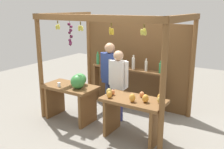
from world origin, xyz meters
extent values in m
plane|color=gray|center=(0.00, 0.00, 0.00)|extent=(12.00, 12.00, 0.00)
cylinder|color=brown|center=(-1.42, -0.89, 1.16)|extent=(0.10, 0.10, 2.33)
cylinder|color=brown|center=(1.42, -0.89, 1.16)|extent=(0.10, 0.10, 2.33)
cylinder|color=brown|center=(-1.42, 0.89, 1.16)|extent=(0.10, 0.10, 2.33)
cylinder|color=brown|center=(1.42, 0.89, 1.16)|extent=(0.10, 0.10, 2.33)
cube|color=brown|center=(0.00, -0.89, 2.27)|extent=(2.94, 0.12, 0.12)
cube|color=brown|center=(-1.42, 0.00, 2.27)|extent=(0.12, 1.87, 0.12)
cube|color=brown|center=(1.42, 0.00, 2.27)|extent=(0.12, 1.87, 0.12)
cube|color=brown|center=(0.00, 0.91, 1.05)|extent=(2.84, 0.04, 2.09)
cylinder|color=brown|center=(1.00, -0.77, 2.16)|extent=(0.02, 0.02, 0.06)
ellipsoid|color=#D1CC4C|center=(1.03, -0.77, 2.05)|extent=(0.04, 0.07, 0.11)
ellipsoid|color=#D1CC4C|center=(1.01, -0.76, 2.07)|extent=(0.05, 0.05, 0.11)
ellipsoid|color=#D1CC4C|center=(0.99, -0.74, 2.07)|extent=(0.06, 0.04, 0.11)
ellipsoid|color=#D1CC4C|center=(0.97, -0.75, 2.07)|extent=(0.06, 0.06, 0.11)
ellipsoid|color=#D1CC4C|center=(0.95, -0.76, 2.05)|extent=(0.04, 0.05, 0.11)
ellipsoid|color=#D1CC4C|center=(0.96, -0.80, 2.06)|extent=(0.05, 0.05, 0.11)
ellipsoid|color=#D1CC4C|center=(0.99, -0.80, 2.05)|extent=(0.07, 0.04, 0.11)
ellipsoid|color=#D1CC4C|center=(1.02, -0.80, 2.04)|extent=(0.07, 0.06, 0.11)
cylinder|color=brown|center=(0.36, -0.76, 2.16)|extent=(0.02, 0.02, 0.06)
ellipsoid|color=gold|center=(0.39, -0.77, 2.03)|extent=(0.04, 0.06, 0.13)
ellipsoid|color=gold|center=(0.36, -0.74, 2.03)|extent=(0.06, 0.05, 0.13)
ellipsoid|color=gold|center=(0.34, -0.75, 2.03)|extent=(0.06, 0.07, 0.14)
ellipsoid|color=gold|center=(0.33, -0.78, 2.04)|extent=(0.05, 0.06, 0.14)
ellipsoid|color=gold|center=(0.36, -0.79, 2.05)|extent=(0.08, 0.05, 0.13)
cylinder|color=brown|center=(-1.00, -0.71, 2.16)|extent=(0.02, 0.02, 0.06)
ellipsoid|color=#D1CC4C|center=(-0.97, -0.71, 2.06)|extent=(0.04, 0.06, 0.11)
ellipsoid|color=#D1CC4C|center=(-0.98, -0.69, 2.04)|extent=(0.07, 0.05, 0.11)
ellipsoid|color=#D1CC4C|center=(-1.01, -0.68, 2.07)|extent=(0.06, 0.05, 0.11)
ellipsoid|color=#D1CC4C|center=(-1.03, -0.71, 2.04)|extent=(0.04, 0.07, 0.11)
ellipsoid|color=#D1CC4C|center=(-1.01, -0.74, 2.05)|extent=(0.06, 0.05, 0.11)
ellipsoid|color=#D1CC4C|center=(-0.97, -0.75, 2.06)|extent=(0.06, 0.05, 0.11)
cylinder|color=brown|center=(-0.36, -0.76, 2.16)|extent=(0.02, 0.02, 0.06)
ellipsoid|color=#D1CC4C|center=(-0.32, -0.76, 2.05)|extent=(0.04, 0.07, 0.11)
ellipsoid|color=#D1CC4C|center=(-0.33, -0.74, 2.05)|extent=(0.05, 0.05, 0.11)
ellipsoid|color=#D1CC4C|center=(-0.35, -0.72, 2.04)|extent=(0.07, 0.04, 0.11)
ellipsoid|color=#D1CC4C|center=(-0.38, -0.73, 2.06)|extent=(0.06, 0.05, 0.11)
ellipsoid|color=#D1CC4C|center=(-0.39, -0.74, 2.05)|extent=(0.05, 0.06, 0.11)
ellipsoid|color=#D1CC4C|center=(-0.39, -0.77, 2.06)|extent=(0.04, 0.06, 0.11)
ellipsoid|color=#D1CC4C|center=(-0.37, -0.78, 2.05)|extent=(0.07, 0.05, 0.11)
ellipsoid|color=#D1CC4C|center=(-0.35, -0.79, 2.07)|extent=(0.07, 0.04, 0.11)
ellipsoid|color=#D1CC4C|center=(-0.32, -0.78, 2.07)|extent=(0.05, 0.06, 0.11)
cylinder|color=#4C422D|center=(-0.84, -0.53, 1.91)|extent=(0.01, 0.01, 0.55)
sphere|color=#47142D|center=(-0.86, -0.53, 2.11)|extent=(0.07, 0.07, 0.07)
sphere|color=#511938|center=(-0.81, -0.51, 2.06)|extent=(0.06, 0.06, 0.06)
sphere|color=#511938|center=(-0.82, -0.52, 1.98)|extent=(0.07, 0.07, 0.07)
sphere|color=#47142D|center=(-0.85, -0.53, 1.93)|extent=(0.06, 0.06, 0.06)
sphere|color=#47142D|center=(-0.83, -0.50, 1.85)|extent=(0.07, 0.07, 0.07)
sphere|color=#511938|center=(-0.84, -0.53, 1.77)|extent=(0.06, 0.06, 0.06)
sphere|color=#601E42|center=(-0.84, -0.52, 1.72)|extent=(0.07, 0.07, 0.07)
sphere|color=#601E42|center=(-0.83, -0.53, 1.69)|extent=(0.07, 0.07, 0.07)
sphere|color=#601E42|center=(-0.82, -0.55, 1.69)|extent=(0.07, 0.07, 0.07)
cube|color=brown|center=(-0.78, -0.66, 0.76)|extent=(1.19, 0.64, 0.06)
cube|color=brown|center=(-1.26, -0.66, 0.37)|extent=(0.06, 0.58, 0.73)
cube|color=brown|center=(-0.30, -0.66, 0.37)|extent=(0.06, 0.58, 0.73)
ellipsoid|color=#429347|center=(-0.62, -0.51, 0.92)|extent=(0.40, 0.40, 0.26)
ellipsoid|color=#38843D|center=(-0.50, -0.73, 0.94)|extent=(0.30, 0.30, 0.30)
cylinder|color=white|center=(-0.93, -0.84, 0.84)|extent=(0.07, 0.07, 0.09)
cube|color=brown|center=(0.78, -0.66, 0.76)|extent=(1.19, 0.64, 0.06)
cube|color=brown|center=(0.30, -0.66, 0.37)|extent=(0.06, 0.58, 0.73)
cube|color=brown|center=(1.26, -0.66, 0.37)|extent=(0.06, 0.58, 0.73)
ellipsoid|color=#E07F47|center=(0.33, -0.68, 0.85)|extent=(0.13, 0.13, 0.11)
ellipsoid|color=#E07F47|center=(0.87, -0.49, 0.85)|extent=(0.13, 0.13, 0.11)
ellipsoid|color=gold|center=(0.83, -0.81, 0.87)|extent=(0.12, 0.12, 0.15)
ellipsoid|color=#B79E47|center=(0.30, -0.76, 0.87)|extent=(0.12, 0.12, 0.15)
ellipsoid|color=gold|center=(0.37, -0.86, 0.86)|extent=(0.11, 0.11, 0.13)
ellipsoid|color=gold|center=(1.23, -0.47, 0.86)|extent=(0.11, 0.11, 0.13)
ellipsoid|color=gold|center=(1.04, -0.71, 0.87)|extent=(0.17, 0.17, 0.15)
ellipsoid|color=#B79E47|center=(1.28, -0.61, 0.86)|extent=(0.13, 0.13, 0.13)
cube|color=brown|center=(-1.03, 0.66, 0.50)|extent=(0.05, 0.20, 1.00)
cube|color=brown|center=(0.82, 0.66, 0.50)|extent=(0.05, 0.20, 1.00)
cube|color=brown|center=(-0.10, 0.66, 0.98)|extent=(1.85, 0.22, 0.04)
cylinder|color=#338C4C|center=(-0.96, 0.66, 1.13)|extent=(0.07, 0.07, 0.27)
cylinder|color=#338C4C|center=(-0.96, 0.66, 1.30)|extent=(0.03, 0.03, 0.06)
cylinder|color=gold|center=(-0.62, 0.66, 1.14)|extent=(0.06, 0.06, 0.28)
cylinder|color=gold|center=(-0.62, 0.66, 1.31)|extent=(0.03, 0.03, 0.06)
cylinder|color=#338C4C|center=(-0.27, 0.66, 1.12)|extent=(0.07, 0.07, 0.24)
cylinder|color=#338C4C|center=(-0.27, 0.66, 1.27)|extent=(0.03, 0.03, 0.06)
cylinder|color=silver|center=(0.08, 0.66, 1.14)|extent=(0.08, 0.08, 0.28)
cylinder|color=silver|center=(0.08, 0.66, 1.31)|extent=(0.03, 0.03, 0.06)
cylinder|color=silver|center=(0.41, 0.66, 1.12)|extent=(0.07, 0.07, 0.24)
cylinder|color=silver|center=(0.41, 0.66, 1.27)|extent=(0.03, 0.03, 0.06)
cylinder|color=#338C4C|center=(0.77, 0.66, 1.11)|extent=(0.08, 0.08, 0.23)
cylinder|color=#338C4C|center=(0.77, 0.66, 1.26)|extent=(0.03, 0.03, 0.06)
cylinder|color=navy|center=(-0.23, 0.00, 0.40)|extent=(0.11, 0.11, 0.80)
cylinder|color=navy|center=(-0.11, 0.00, 0.40)|extent=(0.11, 0.11, 0.80)
cube|color=#2D428C|center=(-0.17, 0.00, 1.13)|extent=(0.32, 0.19, 0.67)
cylinder|color=#2D428C|center=(-0.37, 0.00, 1.17)|extent=(0.08, 0.08, 0.61)
cylinder|color=#2D428C|center=(0.03, 0.00, 1.17)|extent=(0.08, 0.08, 0.61)
sphere|color=tan|center=(-0.17, 0.00, 1.58)|extent=(0.23, 0.23, 0.23)
cylinder|color=navy|center=(0.07, -0.13, 0.37)|extent=(0.11, 0.11, 0.74)
cylinder|color=navy|center=(0.19, -0.13, 0.37)|extent=(0.11, 0.11, 0.74)
cube|color=white|center=(0.13, -0.13, 1.05)|extent=(0.32, 0.19, 0.62)
cylinder|color=white|center=(-0.07, -0.13, 1.08)|extent=(0.08, 0.08, 0.56)
cylinder|color=white|center=(0.33, -0.13, 1.08)|extent=(0.08, 0.08, 0.56)
sphere|color=tan|center=(0.13, -0.13, 1.47)|extent=(0.21, 0.21, 0.21)
camera|label=1|loc=(2.82, -4.68, 2.47)|focal=40.89mm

